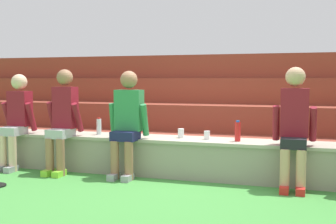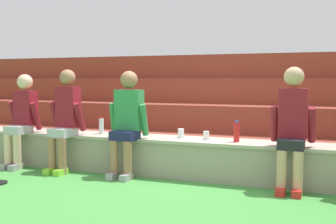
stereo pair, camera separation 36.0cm
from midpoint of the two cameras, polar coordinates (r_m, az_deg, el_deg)
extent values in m
plane|color=#428E3D|center=(5.46, 2.78, -9.14)|extent=(80.00, 80.00, 0.00)
cube|color=gray|center=(5.66, 3.66, -6.10)|extent=(7.24, 0.54, 0.50)
cube|color=#ABA28E|center=(5.62, 3.68, -3.77)|extent=(7.28, 0.58, 0.04)
cube|color=brown|center=(6.44, 5.90, -5.12)|extent=(10.64, 0.59, 0.43)
cube|color=brown|center=(6.97, 7.22, -2.60)|extent=(10.64, 0.59, 0.87)
cube|color=brown|center=(7.51, 8.34, -0.44)|extent=(10.64, 0.59, 1.30)
cube|color=brown|center=(8.07, 9.30, 1.42)|extent=(10.64, 0.59, 1.73)
cylinder|color=beige|center=(6.46, -19.23, -5.03)|extent=(0.11, 0.11, 0.50)
cylinder|color=beige|center=(6.35, -18.08, -5.16)|extent=(0.11, 0.11, 0.50)
cube|color=#99999E|center=(6.47, -19.42, -6.89)|extent=(0.10, 0.22, 0.08)
cube|color=#99999E|center=(6.36, -18.27, -7.05)|extent=(0.10, 0.22, 0.08)
cube|color=#B2B2B7|center=(6.46, -17.98, -2.28)|extent=(0.27, 0.32, 0.12)
cube|color=maroon|center=(6.56, -17.12, 0.53)|extent=(0.30, 0.20, 0.50)
sphere|color=beige|center=(6.55, -17.20, 3.89)|extent=(0.23, 0.23, 0.23)
cylinder|color=maroon|center=(6.69, -18.56, -0.41)|extent=(0.08, 0.22, 0.42)
cylinder|color=maroon|center=(6.43, -15.80, -0.53)|extent=(0.08, 0.22, 0.42)
cylinder|color=#996B4C|center=(5.96, -13.68, -5.69)|extent=(0.11, 0.11, 0.50)
cylinder|color=#996B4C|center=(5.87, -12.35, -5.83)|extent=(0.11, 0.11, 0.50)
cube|color=#8CD833|center=(5.97, -13.87, -7.71)|extent=(0.10, 0.22, 0.08)
cube|color=#8CD833|center=(5.87, -12.53, -7.88)|extent=(0.10, 0.22, 0.08)
cube|color=#B2B2B7|center=(5.99, -12.27, -2.69)|extent=(0.27, 0.35, 0.12)
cube|color=maroon|center=(6.06, -11.64, 0.65)|extent=(0.30, 0.20, 0.57)
sphere|color=#996B4C|center=(6.05, -11.70, 4.58)|extent=(0.22, 0.22, 0.22)
cylinder|color=maroon|center=(6.17, -13.29, -0.52)|extent=(0.08, 0.21, 0.42)
cylinder|color=maroon|center=(5.95, -10.11, -0.65)|extent=(0.08, 0.25, 0.42)
cylinder|color=#996B4C|center=(5.53, -5.41, -6.37)|extent=(0.11, 0.11, 0.50)
cylinder|color=#996B4C|center=(5.45, -3.57, -6.52)|extent=(0.11, 0.11, 0.50)
cube|color=#99999E|center=(5.54, -5.58, -8.55)|extent=(0.10, 0.22, 0.08)
cube|color=#99999E|center=(5.45, -3.74, -8.74)|extent=(0.10, 0.22, 0.08)
cube|color=#191E47|center=(5.55, -3.97, -3.16)|extent=(0.32, 0.30, 0.12)
cube|color=#2D7F47|center=(5.63, -3.42, 0.27)|extent=(0.35, 0.20, 0.54)
sphere|color=#996B4C|center=(5.61, -3.44, 4.37)|extent=(0.23, 0.23, 0.23)
cylinder|color=#2D7F47|center=(5.72, -5.56, -0.89)|extent=(0.08, 0.14, 0.43)
cylinder|color=#2D7F47|center=(5.53, -1.37, -1.06)|extent=(0.08, 0.18, 0.43)
cylinder|color=tan|center=(4.98, 17.04, -7.76)|extent=(0.11, 0.11, 0.50)
cylinder|color=tan|center=(4.97, 19.07, -7.83)|extent=(0.11, 0.11, 0.50)
cube|color=red|center=(4.99, 16.94, -10.18)|extent=(0.10, 0.22, 0.08)
cube|color=red|center=(4.98, 18.99, -10.26)|extent=(0.10, 0.22, 0.08)
cube|color=black|center=(5.03, 18.21, -4.15)|extent=(0.29, 0.29, 0.12)
cube|color=maroon|center=(5.16, 18.41, -0.15)|extent=(0.32, 0.20, 0.57)
sphere|color=tan|center=(5.14, 18.53, 4.52)|extent=(0.23, 0.23, 0.23)
cylinder|color=maroon|center=(5.16, 16.05, -1.52)|extent=(0.08, 0.17, 0.43)
cylinder|color=maroon|center=(5.14, 20.69, -1.66)|extent=(0.08, 0.21, 0.42)
cylinder|color=red|center=(5.38, 11.10, -2.70)|extent=(0.07, 0.07, 0.24)
cylinder|color=blue|center=(5.37, 11.12, -1.30)|extent=(0.04, 0.04, 0.02)
cylinder|color=silver|center=(6.10, -7.30, -1.91)|extent=(0.07, 0.07, 0.22)
cylinder|color=red|center=(6.09, -7.31, -0.77)|extent=(0.04, 0.04, 0.02)
cylinder|color=white|center=(5.66, 3.57, -2.88)|extent=(0.08, 0.08, 0.12)
cylinder|color=white|center=(5.51, 7.03, -3.16)|extent=(0.08, 0.08, 0.11)
camera|label=1|loc=(0.18, -88.17, 0.14)|focal=45.35mm
camera|label=2|loc=(0.18, 91.83, -0.14)|focal=45.35mm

